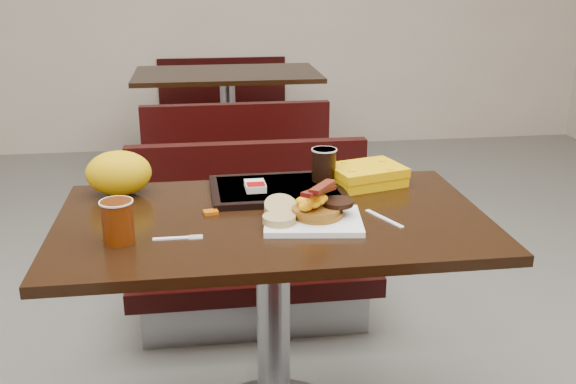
{
  "coord_description": "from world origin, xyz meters",
  "views": [
    {
      "loc": [
        -0.19,
        -1.7,
        1.42
      ],
      "look_at": [
        0.04,
        -0.0,
        0.82
      ],
      "focal_mm": 40.7,
      "sensor_mm": 36.0,
      "label": 1
    }
  ],
  "objects": [
    {
      "name": "sausage_patty",
      "position": [
        0.17,
        -0.05,
        0.8
      ],
      "size": [
        0.09,
        0.09,
        0.01
      ],
      "primitive_type": "cylinder",
      "rotation": [
        0.0,
        0.0,
        0.11
      ],
      "color": "black",
      "rests_on": "pancake_stack"
    },
    {
      "name": "coffee_cup_near",
      "position": [
        -0.41,
        -0.12,
        0.81
      ],
      "size": [
        0.09,
        0.09,
        0.11
      ],
      "primitive_type": "cylinder",
      "rotation": [
        0.0,
        0.0,
        0.08
      ],
      "color": "#822A04",
      "rests_on": "table_near"
    },
    {
      "name": "condiment_syrup",
      "position": [
        -0.17,
        0.04,
        0.76
      ],
      "size": [
        0.04,
        0.04,
        0.01
      ],
      "primitive_type": "cube",
      "rotation": [
        0.0,
        0.0,
        0.17
      ],
      "color": "#BC4E08",
      "rests_on": "table_near"
    },
    {
      "name": "scrambled_eggs",
      "position": [
        0.11,
        -0.06,
        0.82
      ],
      "size": [
        0.11,
        0.1,
        0.04
      ],
      "primitive_type": "ellipsoid",
      "rotation": [
        0.0,
        0.0,
        0.34
      ],
      "color": "#F1B204",
      "rests_on": "pancake_stack"
    },
    {
      "name": "fork",
      "position": [
        -0.28,
        -0.12,
        0.75
      ],
      "size": [
        0.13,
        0.02,
        0.0
      ],
      "primitive_type": null,
      "rotation": [
        0.0,
        0.0,
        -0.0
      ],
      "color": "white",
      "rests_on": "table_near"
    },
    {
      "name": "bacon_strips",
      "position": [
        0.12,
        -0.07,
        0.85
      ],
      "size": [
        0.15,
        0.17,
        0.01
      ],
      "primitive_type": null,
      "rotation": [
        0.0,
        0.0,
        0.92
      ],
      "color": "#470507",
      "rests_on": "scrambled_eggs"
    },
    {
      "name": "table_far",
      "position": [
        0.0,
        2.6,
        0.38
      ],
      "size": [
        1.2,
        0.7,
        0.75
      ],
      "primitive_type": null,
      "color": "black",
      "rests_on": "floor"
    },
    {
      "name": "bench_far_s",
      "position": [
        0.0,
        1.9,
        0.36
      ],
      "size": [
        1.0,
        0.46,
        0.72
      ],
      "primitive_type": null,
      "color": "black",
      "rests_on": "floor"
    },
    {
      "name": "muffin_bottom",
      "position": [
        0.01,
        -0.09,
        0.78
      ],
      "size": [
        0.1,
        0.1,
        0.02
      ],
      "primitive_type": "cylinder",
      "rotation": [
        0.0,
        0.0,
        0.14
      ],
      "color": "tan",
      "rests_on": "platter"
    },
    {
      "name": "paper_bag",
      "position": [
        -0.44,
        0.25,
        0.82
      ],
      "size": [
        0.23,
        0.2,
        0.14
      ],
      "primitive_type": "ellipsoid",
      "rotation": [
        0.0,
        0.0,
        -0.34
      ],
      "color": "#E6AF07",
      "rests_on": "table_near"
    },
    {
      "name": "coffee_cup_far",
      "position": [
        0.19,
        0.24,
        0.82
      ],
      "size": [
        0.08,
        0.08,
        0.1
      ],
      "primitive_type": "cylinder",
      "rotation": [
        0.0,
        0.0,
        -0.12
      ],
      "color": "black",
      "rests_on": "tray"
    },
    {
      "name": "condiment_ketchup",
      "position": [
        0.01,
        0.1,
        0.75
      ],
      "size": [
        0.04,
        0.03,
        0.01
      ],
      "primitive_type": "cube",
      "rotation": [
        0.0,
        0.0,
        0.04
      ],
      "color": "#8C0504",
      "rests_on": "table_near"
    },
    {
      "name": "table_near",
      "position": [
        0.0,
        0.0,
        0.38
      ],
      "size": [
        1.2,
        0.7,
        0.75
      ],
      "primitive_type": null,
      "color": "black",
      "rests_on": "floor"
    },
    {
      "name": "clamshell",
      "position": [
        0.33,
        0.24,
        0.78
      ],
      "size": [
        0.26,
        0.22,
        0.06
      ],
      "primitive_type": "cube",
      "rotation": [
        0.0,
        0.0,
        0.27
      ],
      "color": "#EBAA03",
      "rests_on": "table_near"
    },
    {
      "name": "platter",
      "position": [
        0.1,
        -0.07,
        0.76
      ],
      "size": [
        0.29,
        0.24,
        0.02
      ],
      "primitive_type": "cube",
      "rotation": [
        0.0,
        0.0,
        -0.13
      ],
      "color": "white",
      "rests_on": "table_near"
    },
    {
      "name": "bench_near_n",
      "position": [
        0.0,
        0.7,
        0.36
      ],
      "size": [
        1.0,
        0.46,
        0.72
      ],
      "primitive_type": null,
      "color": "black",
      "rests_on": "floor"
    },
    {
      "name": "bench_far_n",
      "position": [
        0.0,
        3.3,
        0.36
      ],
      "size": [
        1.0,
        0.46,
        0.72
      ],
      "primitive_type": null,
      "color": "black",
      "rests_on": "floor"
    },
    {
      "name": "hashbrown_sleeve_left",
      "position": [
        -0.03,
        0.18,
        0.78
      ],
      "size": [
        0.06,
        0.08,
        0.02
      ],
      "primitive_type": "cube",
      "rotation": [
        0.0,
        0.0,
        0.03
      ],
      "color": "silver",
      "rests_on": "tray"
    },
    {
      "name": "pancake_stack",
      "position": [
        0.12,
        -0.05,
        0.78
      ],
      "size": [
        0.16,
        0.16,
        0.03
      ],
      "primitive_type": "cylinder",
      "rotation": [
        0.0,
        0.0,
        0.19
      ],
      "color": "#8E5617",
      "rests_on": "platter"
    },
    {
      "name": "knife",
      "position": [
        0.3,
        -0.06,
        0.75
      ],
      "size": [
        0.07,
        0.14,
        0.0
      ],
      "primitive_type": "cube",
      "rotation": [
        0.0,
        0.0,
        -1.15
      ],
      "color": "white",
      "rests_on": "table_near"
    },
    {
      "name": "muffin_top",
      "position": [
        0.02,
        -0.03,
        0.79
      ],
      "size": [
        0.09,
        0.09,
        0.05
      ],
      "primitive_type": "cylinder",
      "rotation": [
        0.38,
        0.0,
        0.03
      ],
      "color": "tan",
      "rests_on": "platter"
    },
    {
      "name": "tray",
      "position": [
        0.04,
        0.2,
        0.76
      ],
      "size": [
        0.41,
        0.29,
        0.02
      ],
      "primitive_type": "cube",
      "rotation": [
        0.0,
        0.0,
        0.02
      ],
      "color": "black",
      "rests_on": "table_near"
    }
  ]
}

